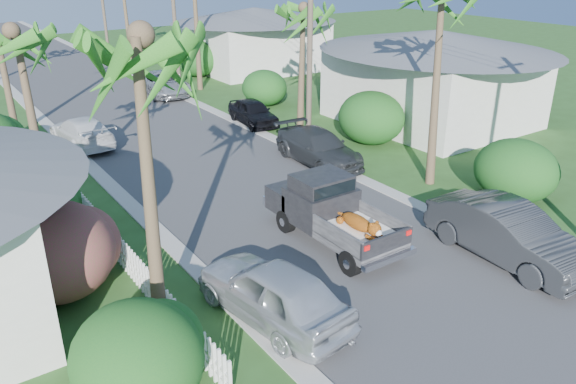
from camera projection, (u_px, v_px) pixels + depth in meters
ground at (432, 304)px, 14.68m from camera, size 120.00×120.00×0.00m
road at (114, 105)px, 33.59m from camera, size 8.00×100.00×0.02m
curb_left at (39, 116)px, 31.34m from camera, size 0.60×100.00×0.06m
curb_right at (181, 96)px, 35.83m from camera, size 0.60×100.00×0.06m
pickup_truck at (327, 208)px, 17.76m from camera, size 1.98×5.12×2.06m
parked_car_rn at (508, 234)px, 16.54m from camera, size 1.97×5.16×1.68m
parked_car_rm at (319, 148)px, 24.20m from camera, size 2.22×4.96×1.41m
parked_car_rf at (253, 112)px, 29.72m from camera, size 1.90×3.97×1.31m
parked_car_rd at (164, 84)px, 35.88m from camera, size 2.90×5.40×1.44m
parked_car_ln at (273, 292)px, 13.84m from camera, size 2.45×4.77×1.55m
parked_car_lf at (82, 132)px, 26.40m from camera, size 2.22×4.82×1.37m
palm_l_a at (133, 38)px, 10.98m from camera, size 4.40×4.40×8.20m
palm_l_b at (16, 32)px, 17.79m from camera, size 4.40×4.40×7.40m
palm_r_b at (302, 9)px, 27.12m from camera, size 4.40×4.40×7.20m
shrub_l_a at (137, 358)px, 11.09m from camera, size 2.60×2.86×2.20m
shrub_l_b at (56, 251)px, 14.64m from camera, size 3.00×3.30×2.60m
shrub_l_c at (39, 206)px, 17.99m from camera, size 2.40×2.64×2.00m
shrub_r_a at (516, 170)px, 20.46m from camera, size 2.80×3.08×2.30m
shrub_r_b at (371, 118)px, 26.57m from camera, size 3.00×3.30×2.50m
shrub_r_c at (264, 88)px, 33.31m from camera, size 2.60×2.86×2.10m
shrub_r_d at (197, 58)px, 41.04m from camera, size 3.20×3.52×2.60m
picket_fence at (133, 266)px, 15.52m from camera, size 0.10×11.00×1.00m
house_right_near at (433, 81)px, 29.66m from camera, size 8.00×9.00×4.80m
house_right_far at (255, 41)px, 43.32m from camera, size 9.00×8.00×4.60m
utility_pole_b at (310, 44)px, 25.62m from camera, size 1.60×0.26×9.00m
utility_pole_c at (174, 16)px, 36.97m from camera, size 1.60×0.26×9.00m
utility_pole_d at (102, 1)px, 48.32m from camera, size 1.60×0.26×9.00m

